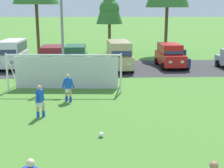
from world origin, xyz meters
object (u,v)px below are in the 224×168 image
(player_winger_right, at_px, (40,101))
(parked_car_slot_right, at_px, (170,55))
(parked_car_slot_center, at_px, (75,57))
(player_trailing_back, at_px, (68,88))
(parked_car_slot_left, at_px, (13,53))
(soccer_goal, at_px, (66,70))
(soccer_ball, at_px, (101,135))
(parked_car_slot_far_right, at_px, (174,58))
(street_lamp, at_px, (64,27))
(parked_car_slot_center_right, at_px, (119,55))
(parked_car_slot_center_left, at_px, (52,58))

(player_winger_right, bearing_deg, parked_car_slot_right, 54.58)
(parked_car_slot_center, bearing_deg, player_winger_right, -94.05)
(player_trailing_back, xyz_separation_m, parked_car_slot_left, (-6.07, 11.04, 0.52))
(soccer_goal, height_order, parked_car_slot_right, soccer_goal)
(soccer_ball, height_order, parked_car_slot_far_right, parked_car_slot_far_right)
(street_lamp, bearing_deg, soccer_goal, -84.26)
(player_trailing_back, distance_m, street_lamp, 6.19)
(parked_car_slot_left, height_order, parked_car_slot_center_right, same)
(parked_car_slot_left, bearing_deg, parked_car_slot_center, -12.79)
(parked_car_slot_center, bearing_deg, street_lamp, -94.93)
(parked_car_slot_far_right, bearing_deg, parked_car_slot_center_right, -170.31)
(player_winger_right, height_order, parked_car_slot_far_right, parked_car_slot_far_right)
(soccer_goal, bearing_deg, parked_car_slot_center, 88.79)
(soccer_ball, distance_m, player_winger_right, 4.06)
(player_winger_right, distance_m, parked_car_slot_center_left, 12.07)
(parked_car_slot_center_right, bearing_deg, street_lamp, -133.12)
(parked_car_slot_center_left, height_order, parked_car_slot_far_right, parked_car_slot_center_left)
(parked_car_slot_center_left, bearing_deg, soccer_goal, -74.27)
(parked_car_slot_center_left, height_order, parked_car_slot_right, same)
(parked_car_slot_center_right, bearing_deg, soccer_goal, -120.01)
(player_winger_right, bearing_deg, player_trailing_back, 66.59)
(parked_car_slot_left, relative_size, parked_car_slot_center_left, 1.03)
(soccer_ball, relative_size, player_winger_right, 0.13)
(player_winger_right, relative_size, parked_car_slot_right, 0.35)
(soccer_goal, height_order, player_trailing_back, soccer_goal)
(parked_car_slot_center_left, relative_size, street_lamp, 0.60)
(street_lamp, bearing_deg, parked_car_slot_center_right, 46.88)
(parked_car_slot_center, relative_size, parked_car_slot_right, 0.99)
(parked_car_slot_far_right, bearing_deg, soccer_goal, -139.68)
(parked_car_slot_center_left, height_order, street_lamp, street_lamp)
(player_winger_right, relative_size, player_trailing_back, 1.00)
(soccer_goal, xyz_separation_m, player_trailing_back, (0.41, -2.86, -0.47))
(player_trailing_back, bearing_deg, parked_car_slot_far_right, 50.52)
(parked_car_slot_right, bearing_deg, street_lamp, -148.69)
(player_winger_right, xyz_separation_m, parked_car_slot_right, (9.51, 13.38, 0.29))
(parked_car_slot_center_right, height_order, street_lamp, street_lamp)
(soccer_ball, distance_m, parked_car_slot_center, 15.18)
(parked_car_slot_center_left, bearing_deg, parked_car_slot_right, 7.31)
(parked_car_slot_center_right, bearing_deg, soccer_ball, -96.54)
(player_trailing_back, relative_size, parked_car_slot_right, 0.35)
(soccer_goal, distance_m, player_trailing_back, 2.93)
(soccer_ball, xyz_separation_m, parked_car_slot_right, (6.51, 16.02, 1.00))
(soccer_goal, height_order, player_winger_right, soccer_goal)
(soccer_ball, distance_m, player_trailing_back, 5.64)
(parked_car_slot_left, height_order, parked_car_slot_center, parked_car_slot_left)
(parked_car_slot_left, bearing_deg, soccer_goal, -55.28)
(soccer_ball, height_order, parked_car_slot_left, parked_car_slot_left)
(parked_car_slot_far_right, bearing_deg, parked_car_slot_center, -174.00)
(parked_car_slot_center, bearing_deg, soccer_ball, -81.93)
(player_trailing_back, relative_size, parked_car_slot_center_right, 0.33)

